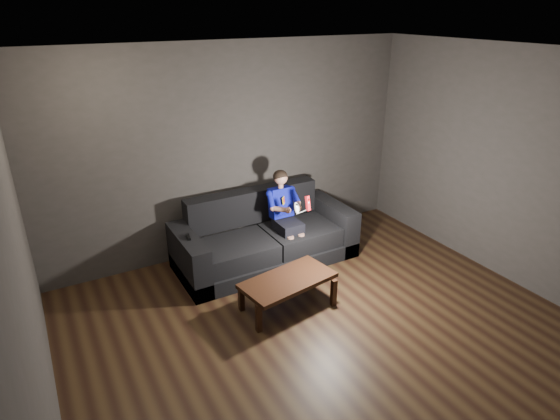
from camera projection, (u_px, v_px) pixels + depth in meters
floor at (345, 349)px, 4.54m from camera, size 5.00×5.00×0.00m
back_wall at (234, 151)px, 5.99m from camera, size 5.00×0.04×2.70m
left_wall at (28, 308)px, 2.88m from camera, size 0.04×5.00×2.70m
right_wall at (536, 176)px, 5.12m from camera, size 0.04×5.00×2.70m
ceiling at (365, 59)px, 3.45m from camera, size 5.00×5.00×0.02m
sofa at (265, 241)px, 6.01m from camera, size 2.27×0.98×0.88m
child at (285, 208)px, 5.89m from camera, size 0.43×0.53×1.06m
wii_remote_red at (308, 203)px, 5.52m from camera, size 0.06×0.07×0.18m
nunchuk_white at (297, 208)px, 5.47m from camera, size 0.08×0.10×0.15m
wii_remote_black at (188, 237)px, 5.34m from camera, size 0.06×0.14×0.03m
coffee_table at (288, 283)px, 5.04m from camera, size 1.09×0.66×0.37m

